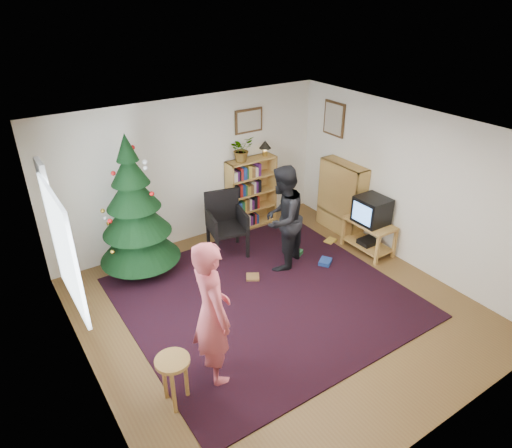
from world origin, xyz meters
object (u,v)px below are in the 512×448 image
person_by_chair (282,219)px  potted_plant (241,149)px  crt_tv (372,210)px  christmas_tree (136,218)px  picture_right (334,119)px  stool (173,369)px  bookshelf_back (251,192)px  table_lamp (265,145)px  bookshelf_right (342,197)px  tv_stand (369,234)px  armchair (223,221)px  picture_back (249,121)px  person_standing (212,313)px

person_by_chair → potted_plant: 1.63m
crt_tv → christmas_tree: bearing=155.5°
picture_right → person_by_chair: 2.26m
stool → person_by_chair: size_ratio=0.36×
bookshelf_back → table_lamp: size_ratio=4.49×
crt_tv → bookshelf_right: bearing=81.6°
potted_plant → tv_stand: bearing=-55.7°
christmas_tree → stool: (-0.65, -2.68, -0.46)m
picture_right → crt_tv: size_ratio=1.19×
armchair → person_by_chair: bearing=-47.5°
christmas_tree → tv_stand: christmas_tree is taller
stool → potted_plant: potted_plant is taller
picture_back → christmas_tree: size_ratio=0.24×
crt_tv → person_by_chair: 1.57m
potted_plant → picture_back: bearing=29.0°
person_standing → table_lamp: size_ratio=6.16×
picture_right → stool: (-4.34, -2.45, -1.47)m
bookshelf_right → crt_tv: bearing=171.6°
stool → table_lamp: table_lamp is taller
bookshelf_back → stool: bearing=-134.3°
picture_right → potted_plant: 1.73m
tv_stand → potted_plant: bearing=124.3°
picture_right → table_lamp: bearing=151.1°
picture_right → stool: 5.20m
person_standing → table_lamp: person_standing is taller
picture_right → tv_stand: (-0.26, -1.33, -1.63)m
bookshelf_back → table_lamp: (0.30, 0.00, 0.83)m
christmas_tree → armchair: christmas_tree is taller
bookshelf_back → person_standing: bearing=-129.6°
tv_stand → person_by_chair: size_ratio=0.49×
christmas_tree → person_standing: bearing=-92.2°
tv_stand → table_lamp: (-0.81, 1.92, 1.17)m
picture_back → potted_plant: size_ratio=1.24×
tv_stand → person_standing: size_ratio=0.47×
bookshelf_back → person_standing: size_ratio=0.73×
tv_stand → stool: bearing=-164.6°
christmas_tree → person_standing: size_ratio=1.26×
stool → table_lamp: 4.58m
bookshelf_right → stool: size_ratio=2.10×
picture_right → tv_stand: picture_right is taller
crt_tv → potted_plant: size_ratio=1.14×
tv_stand → christmas_tree: bearing=155.5°
bookshelf_right → person_by_chair: 1.68m
picture_right → christmas_tree: bearing=176.5°
bookshelf_back → tv_stand: (1.11, -1.92, -0.34)m
picture_right → crt_tv: bearing=-101.0°
person_by_chair → bookshelf_back: bearing=-135.0°
christmas_tree → crt_tv: size_ratio=4.47×
stool → person_standing: (0.55, 0.13, 0.41)m
bookshelf_back → person_by_chair: bearing=-104.8°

